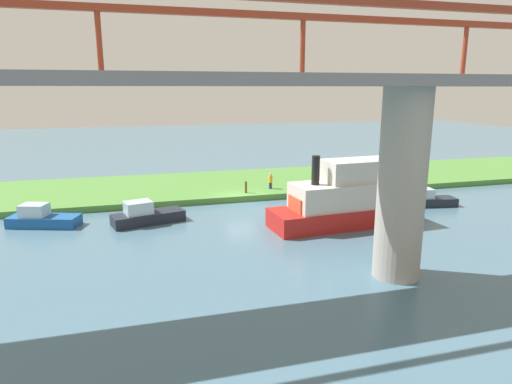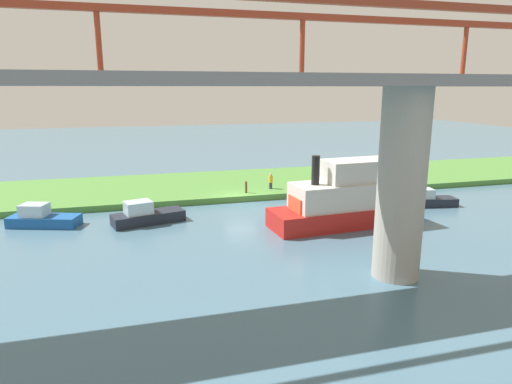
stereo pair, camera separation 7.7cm
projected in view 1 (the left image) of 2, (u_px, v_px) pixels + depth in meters
name	position (u px, v px, depth m)	size (l,w,h in m)	color
ground_plane	(240.00, 202.00, 37.01)	(160.00, 160.00, 0.00)	#476B7F
grassy_bank	(225.00, 185.00, 42.57)	(80.00, 12.00, 0.50)	#4C8438
bridge_pylon	(402.00, 185.00, 21.53)	(2.30, 2.30, 9.29)	#9E998E
bridge_span	(410.00, 75.00, 20.38)	(62.90, 4.30, 3.25)	slate
person_on_bank	(270.00, 181.00, 39.60)	(0.46, 0.46, 1.39)	#2D334C
mooring_post	(246.00, 187.00, 38.06)	(0.20, 0.20, 0.99)	brown
motorboat_red	(345.00, 199.00, 30.55)	(9.84, 3.88, 4.93)	red
motorboat_white	(427.00, 200.00, 35.83)	(4.43, 2.16, 1.42)	#1E232D
houseboat_blue	(146.00, 215.00, 31.16)	(5.19, 2.93, 1.63)	#1E232D
pontoon_yellow	(42.00, 218.00, 30.51)	(4.93, 3.02, 1.55)	#195199
marker_buoy	(403.00, 246.00, 25.97)	(0.50, 0.50, 0.50)	orange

